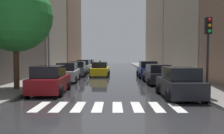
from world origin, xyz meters
The scene contains 20 objects.
ground_plane centered at (0.00, 24.00, -0.02)m, with size 28.00×72.00×0.04m, color #272729.
sidewalk_left centered at (-6.50, 24.00, 0.07)m, with size 3.00×72.00×0.15m, color gray.
sidewalk_right centered at (6.50, 24.00, 0.07)m, with size 3.00×72.00×0.15m, color gray.
crosswalk_stripes centered at (0.00, 2.64, 0.01)m, with size 6.75×2.20×0.01m.
building_left_mid centered at (-11.00, 26.63, 8.04)m, with size 6.00×12.10×16.07m, color #9E9384.
building_left_far centered at (-11.00, 42.46, 12.27)m, with size 6.00×17.50×24.54m, color #8C6B56.
building_right_mid centered at (11.00, 20.62, 6.27)m, with size 6.00×14.61×12.53m, color #B2A38C.
building_right_far centered at (11.00, 38.19, 10.39)m, with size 6.00×19.43×20.78m, color #B2A38C.
parked_car_left_nearest centered at (-3.75, 6.45, 0.81)m, with size 2.21×4.13×1.74m.
parked_car_left_second centered at (-3.93, 13.04, 0.80)m, with size 2.17×4.66×1.71m.
parked_car_left_third centered at (-3.90, 18.61, 0.78)m, with size 2.18×4.13×1.68m.
parked_car_left_fourth centered at (-3.92, 24.72, 0.81)m, with size 2.17×4.44×1.74m.
parked_car_left_fifth centered at (-3.99, 31.20, 0.77)m, with size 2.21×4.74×1.64m.
parked_car_right_nearest centered at (3.99, 5.04, 0.80)m, with size 2.09×4.08×1.73m.
parked_car_right_second centered at (3.98, 11.55, 0.76)m, with size 2.09×4.76×1.62m.
parked_car_right_third centered at (3.94, 16.91, 0.82)m, with size 2.21×4.46×1.76m.
taxi_midroad centered at (-1.27, 18.35, 0.76)m, with size 2.16×4.64×1.81m.
street_tree_left centered at (-6.20, 7.32, 5.02)m, with size 4.84×4.84×7.30m.
traffic_light_right_corner centered at (5.45, 4.79, 3.29)m, with size 0.30×0.42×4.30m.
lamp_post_left centered at (-5.55, 12.67, 4.37)m, with size 0.60×0.28×7.37m.
Camera 1 is at (0.27, -7.88, 2.40)m, focal length 36.89 mm.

